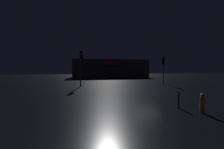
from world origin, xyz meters
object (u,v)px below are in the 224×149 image
Objects in this scene: traffic_signal_main at (81,62)px; traffic_signal_opposite at (163,65)px; store_building at (110,69)px; fire_hydrant at (202,103)px.

traffic_signal_main is 1.16× the size of traffic_signal_opposite.
store_building is 22.16m from traffic_signal_opposite.
traffic_signal_main reaches higher than traffic_signal_opposite.
fire_hydrant is at bearing -70.24° from traffic_signal_main.
traffic_signal_main is at bearing -111.24° from store_building.
traffic_signal_opposite is (3.02, -21.95, 0.52)m from store_building.
store_building is at bearing 68.76° from traffic_signal_main.
store_building reaches higher than fire_hydrant.
traffic_signal_opposite is 16.33m from fire_hydrant.
traffic_signal_opposite is at bearing 66.14° from fire_hydrant.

